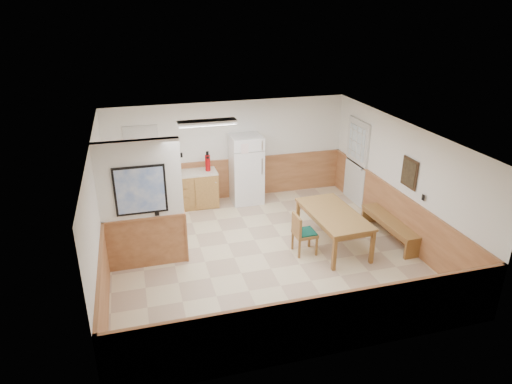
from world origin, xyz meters
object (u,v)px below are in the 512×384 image
object	(u,v)px
dining_bench	(390,224)
dining_chair	(301,231)
refrigerator	(246,169)
soap_bottle	(142,173)
fire_extinguisher	(208,162)
dining_table	(333,217)

from	to	relation	value
dining_bench	dining_chair	xyz separation A→B (m)	(-2.04, -0.05, 0.15)
refrigerator	soap_bottle	world-z (taller)	refrigerator
refrigerator	dining_bench	bearing A→B (deg)	-48.40
dining_bench	fire_extinguisher	size ratio (longest dim) A/B	3.61
refrigerator	dining_chair	bearing A→B (deg)	-81.80
fire_extinguisher	soap_bottle	size ratio (longest dim) A/B	2.18
dining_bench	soap_bottle	bearing A→B (deg)	148.60
fire_extinguisher	soap_bottle	bearing A→B (deg)	178.69
refrigerator	soap_bottle	xyz separation A→B (m)	(-2.51, 0.01, 0.15)
dining_table	dining_chair	size ratio (longest dim) A/B	2.24
refrigerator	fire_extinguisher	xyz separation A→B (m)	(-0.95, 0.04, 0.26)
dining_table	soap_bottle	distance (m)	4.55
fire_extinguisher	soap_bottle	distance (m)	1.56
dining_table	dining_bench	world-z (taller)	dining_table
dining_table	dining_bench	xyz separation A→B (m)	(1.30, -0.08, -0.31)
dining_table	fire_extinguisher	xyz separation A→B (m)	(-2.10, 2.72, 0.46)
dining_bench	fire_extinguisher	world-z (taller)	fire_extinguisher
refrigerator	dining_table	size ratio (longest dim) A/B	0.90
soap_bottle	dining_table	bearing A→B (deg)	-36.39
dining_table	soap_bottle	world-z (taller)	soap_bottle
soap_bottle	dining_chair	bearing A→B (deg)	-44.06
dining_chair	fire_extinguisher	size ratio (longest dim) A/B	1.74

